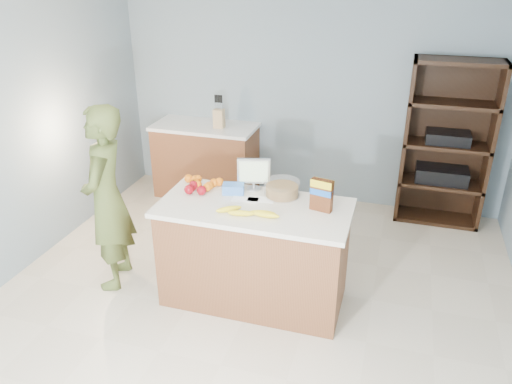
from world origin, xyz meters
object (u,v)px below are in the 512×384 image
(counter_peninsula, at_px, (254,257))
(person, at_px, (107,199))
(tv, at_px, (254,172))
(cereal_box, at_px, (322,193))
(shelving_unit, at_px, (446,146))

(counter_peninsula, relative_size, person, 0.94)
(tv, distance_m, cereal_box, 0.66)
(person, height_order, tv, person)
(counter_peninsula, xyz_separation_m, person, (-1.29, -0.11, 0.41))
(shelving_unit, bearing_deg, tv, -133.32)
(counter_peninsula, relative_size, tv, 5.53)
(shelving_unit, relative_size, cereal_box, 6.87)
(person, bearing_deg, shelving_unit, 112.07)
(counter_peninsula, distance_m, shelving_unit, 2.61)
(person, height_order, cereal_box, person)
(tv, bearing_deg, counter_peninsula, -72.41)
(shelving_unit, xyz_separation_m, cereal_box, (-1.02, -1.97, 0.19))
(tv, bearing_deg, person, -161.09)
(tv, bearing_deg, cereal_box, -19.95)
(person, relative_size, tv, 5.88)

